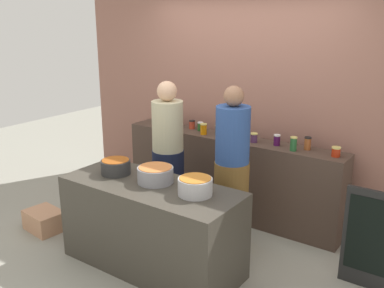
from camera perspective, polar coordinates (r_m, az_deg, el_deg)
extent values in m
plane|color=gray|center=(4.56, -2.61, -13.81)|extent=(12.00, 12.00, 0.00)
cube|color=#966355|center=(5.22, 7.04, 7.57)|extent=(4.80, 0.12, 3.00)
cube|color=#45342B|center=(5.18, 4.80, -4.17)|extent=(2.70, 0.36, 0.95)
cube|color=#3B362E|center=(4.16, -5.26, -10.56)|extent=(1.70, 0.70, 0.83)
cylinder|color=olive|center=(5.51, -2.84, 2.93)|extent=(0.08, 0.08, 0.11)
cylinder|color=#D6C666|center=(5.50, -2.85, 3.58)|extent=(0.09, 0.09, 0.02)
cylinder|color=#4C115D|center=(5.44, -2.09, 2.72)|extent=(0.08, 0.08, 0.11)
cylinder|color=#D6C666|center=(5.43, -2.09, 3.31)|extent=(0.08, 0.08, 0.01)
cylinder|color=#B13925|center=(5.37, 0.00, 2.48)|extent=(0.07, 0.07, 0.09)
cylinder|color=black|center=(5.36, 0.00, 3.03)|extent=(0.08, 0.08, 0.01)
cylinder|color=#24561F|center=(5.29, 1.08, 2.24)|extent=(0.07, 0.07, 0.09)
cylinder|color=silver|center=(5.27, 1.08, 2.79)|extent=(0.07, 0.07, 0.01)
cylinder|color=orange|center=(5.12, 1.51, 1.89)|extent=(0.07, 0.07, 0.12)
cylinder|color=#D6C666|center=(5.10, 1.52, 2.59)|extent=(0.08, 0.08, 0.01)
cylinder|color=#2F5E2C|center=(5.12, 3.51, 1.79)|extent=(0.08, 0.08, 0.10)
cylinder|color=#D6C666|center=(5.10, 3.53, 2.41)|extent=(0.09, 0.09, 0.01)
cylinder|color=olive|center=(4.95, 4.74, 1.32)|extent=(0.07, 0.07, 0.11)
cylinder|color=silver|center=(4.93, 4.76, 2.02)|extent=(0.08, 0.08, 0.01)
cylinder|color=#4D2B52|center=(4.85, 8.05, 0.74)|extent=(0.07, 0.07, 0.09)
cylinder|color=#D6C666|center=(4.84, 8.08, 1.34)|extent=(0.08, 0.08, 0.01)
cylinder|color=#421043|center=(4.77, 10.97, 0.43)|extent=(0.07, 0.07, 0.10)
cylinder|color=silver|center=(4.76, 11.01, 1.12)|extent=(0.07, 0.07, 0.01)
cylinder|color=#255C2F|center=(4.62, 13.04, -0.05)|extent=(0.07, 0.07, 0.13)
cylinder|color=#D6C666|center=(4.60, 13.10, 0.83)|extent=(0.07, 0.07, 0.01)
cylinder|color=#9A4F26|center=(4.69, 14.78, 0.01)|extent=(0.07, 0.07, 0.12)
cylinder|color=black|center=(4.67, 14.84, 0.80)|extent=(0.07, 0.07, 0.01)
cylinder|color=#B12910|center=(4.55, 18.19, -1.05)|extent=(0.08, 0.08, 0.09)
cylinder|color=#D6C666|center=(4.53, 18.24, -0.45)|extent=(0.09, 0.09, 0.01)
cylinder|color=#2D2D2D|center=(4.27, -9.87, -2.96)|extent=(0.28, 0.28, 0.13)
cylinder|color=brown|center=(4.25, -9.91, -2.06)|extent=(0.26, 0.26, 0.00)
cylinder|color=gray|center=(4.01, -4.80, -4.00)|extent=(0.33, 0.33, 0.14)
cylinder|color=#B76834|center=(3.99, -4.83, -2.99)|extent=(0.30, 0.30, 0.00)
cylinder|color=#B7B7BC|center=(3.73, 0.42, -5.55)|extent=(0.29, 0.29, 0.15)
cylinder|color=#B16924|center=(3.70, 0.42, -4.44)|extent=(0.27, 0.27, 0.00)
cylinder|color=#151B34|center=(4.92, -3.06, -5.71)|extent=(0.35, 0.35, 0.88)
cylinder|color=#BDB792|center=(4.70, -3.19, 2.35)|extent=(0.34, 0.34, 0.54)
sphere|color=#D8A884|center=(4.62, -3.27, 6.88)|extent=(0.21, 0.21, 0.21)
cylinder|color=brown|center=(4.49, 5.07, -7.85)|extent=(0.35, 0.35, 0.91)
cylinder|color=#294787|center=(4.24, 5.32, 1.20)|extent=(0.33, 0.33, 0.56)
sphere|color=#8C6047|center=(4.15, 5.45, 6.21)|extent=(0.20, 0.20, 0.20)
cube|color=tan|center=(5.18, -18.62, -9.38)|extent=(0.45, 0.36, 0.22)
cube|color=black|center=(4.11, 22.30, -11.53)|extent=(0.49, 0.04, 0.90)
cube|color=black|center=(4.07, 22.30, -11.09)|extent=(0.41, 0.01, 0.69)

